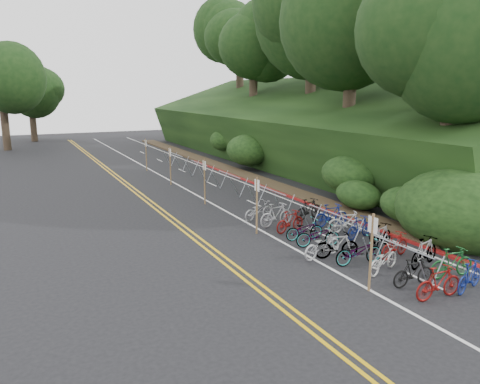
# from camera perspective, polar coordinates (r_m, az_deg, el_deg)

# --- Properties ---
(ground) EXTENTS (120.00, 120.00, 0.00)m
(ground) POSITION_cam_1_polar(r_m,az_deg,el_deg) (16.13, 8.65, -10.09)
(ground) COLOR black
(ground) RESTS_ON ground
(road_markings) EXTENTS (7.47, 80.00, 0.01)m
(road_markings) POSITION_cam_1_polar(r_m,az_deg,el_deg) (24.89, -3.45, -1.91)
(road_markings) COLOR gold
(road_markings) RESTS_ON ground
(red_curb) EXTENTS (0.25, 28.00, 0.10)m
(red_curb) POSITION_cam_1_polar(r_m,az_deg,el_deg) (28.75, 4.42, 0.11)
(red_curb) COLOR maroon
(red_curb) RESTS_ON ground
(embankment) EXTENTS (14.30, 48.14, 9.11)m
(embankment) POSITION_cam_1_polar(r_m,az_deg,el_deg) (38.12, 8.55, 6.84)
(embankment) COLOR black
(embankment) RESTS_ON ground
(tree_cluster) EXTENTS (31.81, 53.51, 17.23)m
(tree_cluster) POSITION_cam_1_polar(r_m,az_deg,el_deg) (39.13, 2.22, 19.17)
(tree_cluster) COLOR #2D2319
(tree_cluster) RESTS_ON ground
(bike_rack_front) EXTENTS (1.10, 2.75, 1.08)m
(bike_rack_front) POSITION_cam_1_polar(r_m,az_deg,el_deg) (16.55, 19.01, -7.15)
(bike_rack_front) COLOR gray
(bike_rack_front) RESTS_ON ground
(bike_racks_rest) EXTENTS (1.14, 23.00, 1.17)m
(bike_racks_rest) POSITION_cam_1_polar(r_m,az_deg,el_deg) (28.23, -1.32, 1.58)
(bike_racks_rest) COLOR gray
(bike_racks_rest) RESTS_ON ground
(signpost_near) EXTENTS (0.08, 0.40, 2.48)m
(signpost_near) POSITION_cam_1_polar(r_m,az_deg,el_deg) (14.91, 15.73, -6.51)
(signpost_near) COLOR brown
(signpost_near) RESTS_ON ground
(signposts_rest) EXTENTS (0.08, 18.40, 2.50)m
(signposts_rest) POSITION_cam_1_polar(r_m,az_deg,el_deg) (28.15, -6.63, 2.66)
(signposts_rest) COLOR brown
(signposts_rest) RESTS_ON ground
(bike_front) EXTENTS (1.04, 1.97, 0.98)m
(bike_front) POSITION_cam_1_polar(r_m,az_deg,el_deg) (17.73, 9.99, -6.35)
(bike_front) COLOR #9E9EA3
(bike_front) RESTS_ON ground
(bike_valet) EXTENTS (3.43, 11.91, 1.08)m
(bike_valet) POSITION_cam_1_polar(r_m,az_deg,el_deg) (18.88, 13.32, -5.33)
(bike_valet) COLOR maroon
(bike_valet) RESTS_ON ground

